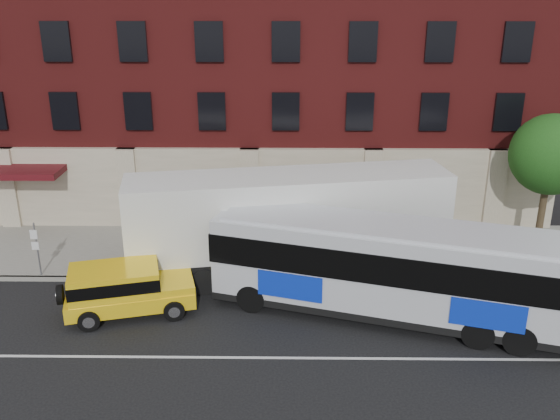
{
  "coord_description": "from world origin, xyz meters",
  "views": [
    {
      "loc": [
        1.82,
        -16.63,
        11.69
      ],
      "look_at": [
        1.56,
        5.5,
        3.37
      ],
      "focal_mm": 38.99,
      "sensor_mm": 36.0,
      "label": 1
    }
  ],
  "objects_px": {
    "sign_pole": "(37,247)",
    "city_bus": "(394,267)",
    "yellow_suv": "(124,287)",
    "shipping_container": "(289,226)",
    "street_tree": "(552,158)"
  },
  "relations": [
    {
      "from": "sign_pole",
      "to": "shipping_container",
      "type": "height_order",
      "value": "shipping_container"
    },
    {
      "from": "sign_pole",
      "to": "street_tree",
      "type": "bearing_deg",
      "value": 8.61
    },
    {
      "from": "yellow_suv",
      "to": "shipping_container",
      "type": "distance_m",
      "value": 7.12
    },
    {
      "from": "shipping_container",
      "to": "street_tree",
      "type": "bearing_deg",
      "value": 12.99
    },
    {
      "from": "yellow_suv",
      "to": "shipping_container",
      "type": "height_order",
      "value": "shipping_container"
    },
    {
      "from": "city_bus",
      "to": "shipping_container",
      "type": "height_order",
      "value": "shipping_container"
    },
    {
      "from": "street_tree",
      "to": "yellow_suv",
      "type": "relative_size",
      "value": 1.22
    },
    {
      "from": "yellow_suv",
      "to": "shipping_container",
      "type": "relative_size",
      "value": 0.38
    },
    {
      "from": "city_bus",
      "to": "yellow_suv",
      "type": "relative_size",
      "value": 2.67
    },
    {
      "from": "sign_pole",
      "to": "shipping_container",
      "type": "bearing_deg",
      "value": 3.59
    },
    {
      "from": "sign_pole",
      "to": "street_tree",
      "type": "distance_m",
      "value": 22.49
    },
    {
      "from": "sign_pole",
      "to": "city_bus",
      "type": "bearing_deg",
      "value": -11.36
    },
    {
      "from": "street_tree",
      "to": "yellow_suv",
      "type": "xyz_separation_m",
      "value": [
        -17.76,
        -6.12,
        -3.32
      ]
    },
    {
      "from": "street_tree",
      "to": "shipping_container",
      "type": "bearing_deg",
      "value": -167.01
    },
    {
      "from": "city_bus",
      "to": "yellow_suv",
      "type": "xyz_separation_m",
      "value": [
        -9.95,
        0.07,
        -0.93
      ]
    }
  ]
}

